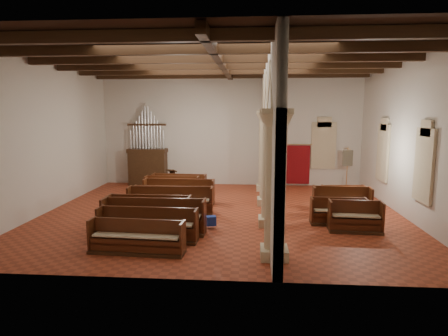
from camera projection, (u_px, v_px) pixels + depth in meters
floor at (222, 213)px, 14.87m from camera, size 14.00×14.00×0.00m
ceiling at (222, 57)px, 13.97m from camera, size 14.00×14.00×0.00m
wall_back at (231, 130)px, 20.34m from camera, size 14.00×0.02×6.00m
wall_front at (201, 156)px, 8.50m from camera, size 14.00×0.02×6.00m
wall_left at (47, 137)px, 14.93m from camera, size 0.02×12.00×6.00m
wall_right at (409, 139)px, 13.91m from camera, size 0.02×12.00×6.00m
ceiling_beams at (222, 62)px, 14.00m from camera, size 13.80×11.80×0.30m
arcade at (269, 123)px, 14.20m from camera, size 0.90×11.90×6.00m
window_right_a at (425, 166)px, 12.55m from camera, size 0.03×1.00×2.20m
window_right_b at (384, 153)px, 16.50m from camera, size 0.03×1.00×2.20m
window_back at (323, 145)px, 20.07m from camera, size 1.00×0.03×2.20m
pipe_organ at (148, 160)px, 20.41m from camera, size 2.10×0.85×4.40m
lectern at (172, 182)px, 19.03m from camera, size 0.54×0.57×1.13m
dossal_curtain at (295, 164)px, 20.28m from camera, size 1.80×0.07×2.17m
processional_banner at (347, 176)px, 18.89m from camera, size 0.52×0.66×2.26m
hymnal_box_a at (162, 243)px, 10.72m from camera, size 0.37×0.32×0.33m
hymnal_box_b at (211, 221)px, 12.91m from camera, size 0.39×0.34×0.32m
hymnal_box_c at (182, 212)px, 14.04m from camera, size 0.39×0.36×0.33m
tube_heater_a at (164, 245)px, 10.84m from camera, size 0.88×0.13×0.09m
tube_heater_b at (158, 238)px, 11.49m from camera, size 1.14×0.41×0.11m
nave_pew_0 at (137, 242)px, 10.64m from camera, size 2.78×0.80×0.95m
nave_pew_1 at (148, 230)px, 11.66m from camera, size 3.16×0.79×1.03m
nave_pew_2 at (154, 222)px, 12.37m from camera, size 3.42×0.79×1.15m
nave_pew_3 at (149, 214)px, 13.52m from camera, size 3.02×0.71×1.01m
nave_pew_4 at (171, 205)px, 14.64m from camera, size 3.34×0.90×1.09m
nave_pew_5 at (169, 202)px, 15.29m from camera, size 3.06×0.77×0.97m
nave_pew_6 at (179, 196)px, 16.35m from camera, size 3.09×0.78×1.08m
nave_pew_7 at (172, 190)px, 17.61m from camera, size 2.54×0.67×0.99m
nave_pew_8 at (179, 188)px, 18.21m from camera, size 2.68×0.83×0.99m
aisle_pew_0 at (355, 221)px, 12.53m from camera, size 1.77×0.79×1.04m
aisle_pew_1 at (338, 216)px, 13.34m from camera, size 1.98×0.66×0.95m
aisle_pew_2 at (342, 206)px, 14.37m from camera, size 2.20×0.87×1.14m
aisle_pew_3 at (343, 202)px, 15.24m from camera, size 1.76×0.78×1.02m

